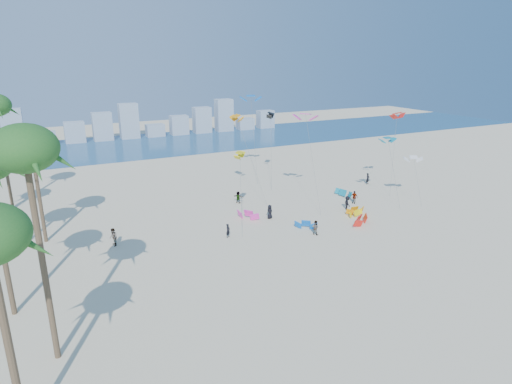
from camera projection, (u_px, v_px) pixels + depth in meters
name	position (u px, v px, depth m)	size (l,w,h in m)	color
ground	(311.00, 304.00, 34.64)	(220.00, 220.00, 0.00)	beige
ocean	(133.00, 146.00, 96.21)	(220.00, 220.00, 0.00)	navy
kitesurfer_near	(228.00, 231.00, 47.22)	(0.56, 0.37, 1.55)	black
kitesurfer_mid	(315.00, 227.00, 47.94)	(0.80, 0.62, 1.65)	gray
kitesurfers_far	(275.00, 206.00, 54.64)	(39.97, 10.19, 1.93)	black
grounded_kites	(326.00, 212.00, 53.91)	(17.78, 12.30, 1.00)	blue
flying_kites	(304.00, 118.00, 60.34)	(29.10, 25.30, 13.71)	yellow
distant_skyline	(118.00, 126.00, 103.33)	(85.00, 3.00, 8.40)	#9EADBF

